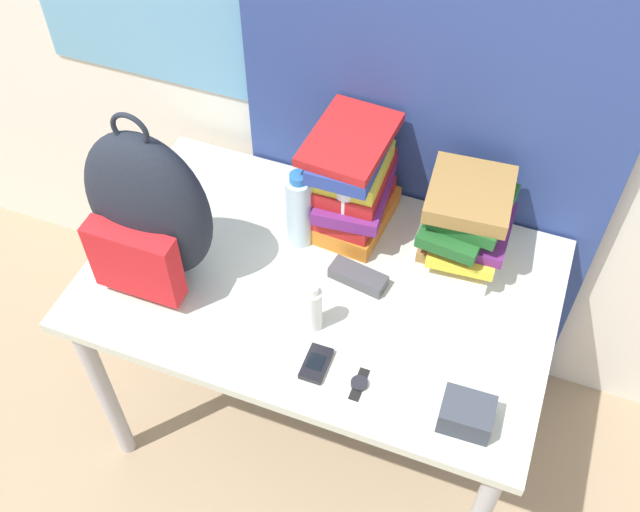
% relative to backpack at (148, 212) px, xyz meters
% --- Properties ---
extents(wall_back, '(6.00, 0.06, 2.50)m').
position_rel_backpack_xyz_m(wall_back, '(0.40, 0.57, 0.29)').
color(wall_back, silver).
rests_on(wall_back, ground_plane).
extents(curtain_blue, '(1.02, 0.04, 2.50)m').
position_rel_backpack_xyz_m(curtain_blue, '(0.55, 0.51, 0.29)').
color(curtain_blue, navy).
rests_on(curtain_blue, ground_plane).
extents(desk, '(1.21, 0.75, 0.74)m').
position_rel_backpack_xyz_m(desk, '(0.40, 0.11, -0.31)').
color(desk, beige).
rests_on(desk, ground_plane).
extents(backpack, '(0.33, 0.22, 0.51)m').
position_rel_backpack_xyz_m(backpack, '(0.00, 0.00, 0.00)').
color(backpack, '#1E232D').
rests_on(backpack, desk).
extents(book_stack_left, '(0.23, 0.29, 0.30)m').
position_rel_backpack_xyz_m(book_stack_left, '(0.41, 0.34, -0.07)').
color(book_stack_left, orange).
rests_on(book_stack_left, desk).
extents(book_stack_center, '(0.23, 0.30, 0.24)m').
position_rel_backpack_xyz_m(book_stack_center, '(0.72, 0.34, -0.10)').
color(book_stack_center, silver).
rests_on(book_stack_center, desk).
extents(water_bottle, '(0.07, 0.07, 0.24)m').
position_rel_backpack_xyz_m(water_bottle, '(0.30, 0.23, -0.10)').
color(water_bottle, silver).
rests_on(water_bottle, desk).
extents(sports_bottle, '(0.07, 0.07, 0.29)m').
position_rel_backpack_xyz_m(sports_bottle, '(0.42, 0.26, -0.08)').
color(sports_bottle, white).
rests_on(sports_bottle, desk).
extents(sunscreen_bottle, '(0.05, 0.05, 0.16)m').
position_rel_backpack_xyz_m(sunscreen_bottle, '(0.43, -0.03, -0.15)').
color(sunscreen_bottle, white).
rests_on(sunscreen_bottle, desk).
extents(cell_phone, '(0.06, 0.10, 0.02)m').
position_rel_backpack_xyz_m(cell_phone, '(0.48, -0.13, -0.21)').
color(cell_phone, black).
rests_on(cell_phone, desk).
extents(sunglasses_case, '(0.16, 0.08, 0.04)m').
position_rel_backpack_xyz_m(sunglasses_case, '(0.49, 0.14, -0.20)').
color(sunglasses_case, '#47474C').
rests_on(sunglasses_case, desk).
extents(camera_pouch, '(0.12, 0.10, 0.07)m').
position_rel_backpack_xyz_m(camera_pouch, '(0.85, -0.15, -0.18)').
color(camera_pouch, '#383D47').
rests_on(camera_pouch, desk).
extents(wristwatch, '(0.04, 0.09, 0.01)m').
position_rel_backpack_xyz_m(wristwatch, '(0.60, -0.15, -0.21)').
color(wristwatch, black).
rests_on(wristwatch, desk).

